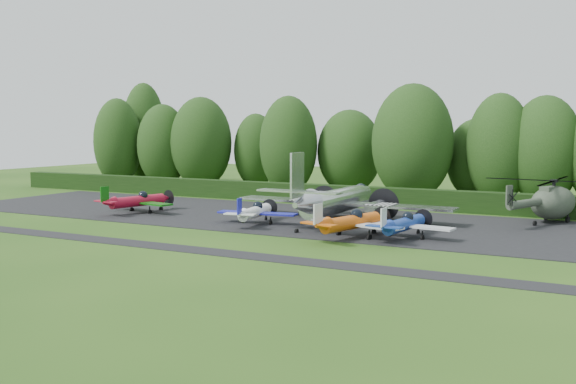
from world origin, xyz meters
The scene contains 21 objects.
ground centered at (0.00, 0.00, 0.00)m, with size 160.00×160.00×0.00m, color #244814.
apron centered at (0.00, 10.00, 0.00)m, with size 70.00×18.00×0.01m, color black.
taxiway_verge centered at (0.00, -6.00, 0.00)m, with size 70.00×2.00×0.00m, color black.
hedgerow centered at (0.00, 21.00, 0.00)m, with size 90.00×1.60×2.00m, color black.
transport_plane centered at (3.61, 10.14, 1.75)m, with size 19.62×15.04×6.29m.
light_plane_red centered at (-14.69, 6.35, 1.16)m, with size 7.24×7.61×2.78m.
light_plane_white centered at (-1.44, 5.23, 1.07)m, with size 6.68×7.03×2.57m.
light_plane_orange centered at (7.94, 2.77, 1.19)m, with size 7.43×7.81×2.85m.
light_plane_blue centered at (11.37, 4.27, 1.09)m, with size 6.81×7.16×2.62m.
helicopter centered at (19.94, 17.64, 1.94)m, with size 11.21×13.12×3.61m.
tree_0 centered at (-10.29, 28.09, 5.83)m, with size 6.86×6.86×11.68m.
tree_1 centered at (-36.51, 27.77, 5.95)m, with size 6.45×6.45×11.92m.
tree_3 centered at (10.47, 33.23, 4.45)m, with size 6.46×6.46×8.92m.
tree_4 centered at (-29.95, 29.30, 5.52)m, with size 6.88×6.88×11.07m.
tree_5 centered at (-4.09, 31.99, 5.03)m, with size 7.74×7.74×10.07m.
tree_6 centered at (-24.34, 30.15, 5.96)m, with size 8.04×8.04×11.94m.
tree_7 centered at (-18.09, 33.74, 4.88)m, with size 5.82×5.82×9.78m.
tree_8 centered at (17.85, 30.37, 5.58)m, with size 7.21×7.21×11.19m.
tree_11 centered at (4.75, 28.06, 6.31)m, with size 8.75×8.75×12.64m.
tree_12 centered at (-36.55, 33.35, 7.15)m, with size 6.25×6.25×14.34m.
tree_13 centered at (13.45, 29.94, 5.74)m, with size 6.69×6.69×11.51m.
Camera 1 is at (24.84, -39.41, 7.86)m, focal length 40.00 mm.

